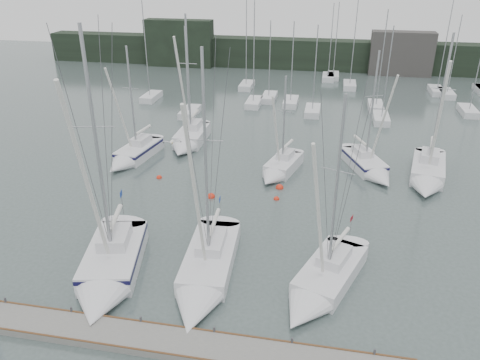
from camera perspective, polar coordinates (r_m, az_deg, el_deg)
name	(u,v)px	position (r m, az deg, el deg)	size (l,w,h in m)	color
ground	(198,284)	(28.98, -5.11, -12.55)	(160.00, 160.00, 0.00)	#43524F
dock	(172,342)	(25.29, -8.33, -19.00)	(24.00, 2.00, 0.40)	slate
far_treeline	(292,54)	(85.48, 6.41, 15.06)	(90.00, 4.00, 5.00)	black
far_building_left	(179,43)	(87.19, -7.41, 16.21)	(12.00, 3.00, 8.00)	black
far_building_right	(401,54)	(83.82, 19.06, 14.36)	(10.00, 3.00, 7.00)	#3E3B39
mast_forest	(350,96)	(67.33, 13.24, 9.93)	(47.83, 27.68, 13.89)	silver
sailboat_near_left	(108,273)	(29.69, -15.77, -10.89)	(5.17, 9.94, 16.01)	silver
sailboat_near_center	(204,279)	(28.51, -4.45, -11.97)	(3.55, 10.74, 14.77)	silver
sailboat_near_right	(319,288)	(28.16, 9.57, -12.86)	(5.51, 8.94, 12.59)	silver
sailboat_mid_a	(132,156)	(46.16, -13.06, 2.92)	(3.60, 8.09, 11.52)	silver
sailboat_mid_b	(188,141)	(48.93, -6.33, 4.80)	(2.78, 8.12, 13.88)	silver
sailboat_mid_c	(279,170)	(42.23, 4.73, 1.25)	(3.83, 6.98, 9.50)	silver
sailboat_mid_d	(370,168)	(44.08, 15.57, 1.47)	(5.16, 8.14, 11.58)	silver
sailboat_mid_e	(427,176)	(43.75, 21.86, 0.44)	(4.35, 9.19, 13.38)	silver
buoy_a	(211,197)	(38.53, -3.55, -2.08)	(0.67, 0.67, 0.67)	red
buoy_b	(280,188)	(40.08, 4.84, -0.97)	(0.67, 0.67, 0.67)	red
buoy_c	(159,178)	(42.38, -9.82, 0.26)	(0.51, 0.51, 0.51)	red
seagull	(172,142)	(26.49, -8.28, 4.64)	(0.94, 0.46, 0.19)	silver
buoy_d	(276,199)	(38.22, 4.47, -2.35)	(0.49, 0.49, 0.49)	red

